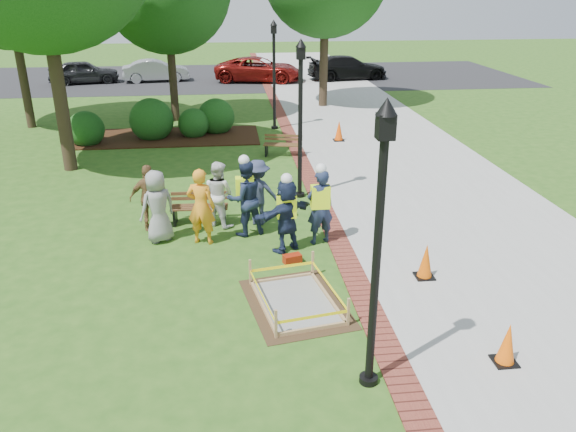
{
  "coord_description": "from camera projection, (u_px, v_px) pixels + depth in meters",
  "views": [
    {
      "loc": [
        -0.7,
        -9.65,
        5.54
      ],
      "look_at": [
        0.5,
        1.2,
        1.0
      ],
      "focal_mm": 35.0,
      "sensor_mm": 36.0,
      "label": 1
    }
  ],
  "objects": [
    {
      "name": "ground",
      "position": [
        270.0,
        287.0,
        11.05
      ],
      "size": [
        100.0,
        100.0,
        0.0
      ],
      "primitive_type": "plane",
      "color": "#285116",
      "rests_on": "ground"
    },
    {
      "name": "sidewalk",
      "position": [
        383.0,
        145.0,
        20.73
      ],
      "size": [
        6.0,
        60.0,
        0.02
      ],
      "primitive_type": "cube",
      "color": "#9E9E99",
      "rests_on": "ground"
    },
    {
      "name": "brick_edging",
      "position": [
        296.0,
        147.0,
        20.4
      ],
      "size": [
        0.5,
        60.0,
        0.03
      ],
      "primitive_type": "cube",
      "color": "maroon",
      "rests_on": "ground"
    },
    {
      "name": "mulch_bed",
      "position": [
        168.0,
        137.0,
        21.75
      ],
      "size": [
        7.0,
        3.0,
        0.05
      ],
      "primitive_type": "cube",
      "color": "#381E0F",
      "rests_on": "ground"
    },
    {
      "name": "parking_lot",
      "position": [
        236.0,
        77.0,
        35.83
      ],
      "size": [
        36.0,
        12.0,
        0.01
      ],
      "primitive_type": "cube",
      "color": "black",
      "rests_on": "ground"
    },
    {
      "name": "wet_concrete_pad",
      "position": [
        296.0,
        293.0,
        10.38
      ],
      "size": [
        2.08,
        2.57,
        0.55
      ],
      "color": "#47331E",
      "rests_on": "ground"
    },
    {
      "name": "bench_near",
      "position": [
        200.0,
        214.0,
        13.92
      ],
      "size": [
        1.42,
        0.53,
        0.76
      ],
      "color": "brown",
      "rests_on": "ground"
    },
    {
      "name": "bench_far",
      "position": [
        283.0,
        150.0,
        19.36
      ],
      "size": [
        1.38,
        0.72,
        0.71
      ],
      "color": "brown",
      "rests_on": "ground"
    },
    {
      "name": "cone_front",
      "position": [
        507.0,
        345.0,
        8.7
      ],
      "size": [
        0.37,
        0.37,
        0.73
      ],
      "color": "black",
      "rests_on": "ground"
    },
    {
      "name": "cone_back",
      "position": [
        426.0,
        262.0,
        11.26
      ],
      "size": [
        0.38,
        0.38,
        0.75
      ],
      "color": "black",
      "rests_on": "ground"
    },
    {
      "name": "cone_far",
      "position": [
        339.0,
        131.0,
        21.15
      ],
      "size": [
        0.39,
        0.39,
        0.78
      ],
      "color": "black",
      "rests_on": "ground"
    },
    {
      "name": "toolbox",
      "position": [
        292.0,
        259.0,
        11.98
      ],
      "size": [
        0.42,
        0.31,
        0.19
      ],
      "primitive_type": "cube",
      "rotation": [
        0.0,
        0.0,
        0.29
      ],
      "color": "maroon",
      "rests_on": "ground"
    },
    {
      "name": "lamp_near",
      "position": [
        378.0,
        231.0,
        7.47
      ],
      "size": [
        0.28,
        0.28,
        4.26
      ],
      "color": "black",
      "rests_on": "ground"
    },
    {
      "name": "lamp_mid",
      "position": [
        300.0,
        108.0,
        14.82
      ],
      "size": [
        0.28,
        0.28,
        4.26
      ],
      "color": "black",
      "rests_on": "ground"
    },
    {
      "name": "lamp_far",
      "position": [
        274.0,
        67.0,
        22.16
      ],
      "size": [
        0.28,
        0.28,
        4.26
      ],
      "color": "black",
      "rests_on": "ground"
    },
    {
      "name": "shrub_a",
      "position": [
        88.0,
        144.0,
        20.83
      ],
      "size": [
        1.34,
        1.34,
        1.34
      ],
      "primitive_type": "sphere",
      "color": "#143F12",
      "rests_on": "ground"
    },
    {
      "name": "shrub_b",
      "position": [
        153.0,
        138.0,
        21.66
      ],
      "size": [
        1.66,
        1.66,
        1.66
      ],
      "primitive_type": "sphere",
      "color": "#143F12",
      "rests_on": "ground"
    },
    {
      "name": "shrub_c",
      "position": [
        194.0,
        136.0,
        21.92
      ],
      "size": [
        1.19,
        1.19,
        1.19
      ],
      "primitive_type": "sphere",
      "color": "#143F12",
      "rests_on": "ground"
    },
    {
      "name": "shrub_d",
      "position": [
        217.0,
        132.0,
        22.54
      ],
      "size": [
        1.46,
        1.46,
        1.46
      ],
      "primitive_type": "sphere",
      "color": "#143F12",
      "rests_on": "ground"
    },
    {
      "name": "shrub_e",
      "position": [
        162.0,
        133.0,
        22.4
      ],
      "size": [
        0.86,
        0.86,
        0.86
      ],
      "primitive_type": "sphere",
      "color": "#143F12",
      "rests_on": "ground"
    },
    {
      "name": "casual_person_a",
      "position": [
        158.0,
        206.0,
        12.74
      ],
      "size": [
        0.64,
        0.59,
        1.69
      ],
      "color": "gray",
      "rests_on": "ground"
    },
    {
      "name": "casual_person_b",
      "position": [
        201.0,
        207.0,
        12.61
      ],
      "size": [
        0.65,
        0.51,
        1.78
      ],
      "color": "orange",
      "rests_on": "ground"
    },
    {
      "name": "casual_person_c",
      "position": [
        219.0,
        194.0,
        13.6
      ],
      "size": [
        0.61,
        0.59,
        1.62
      ],
      "color": "silver",
      "rests_on": "ground"
    },
    {
      "name": "casual_person_d",
      "position": [
        150.0,
        198.0,
        13.33
      ],
      "size": [
        0.55,
        0.38,
        1.63
      ],
      "color": "brown",
      "rests_on": "ground"
    },
    {
      "name": "casual_person_e",
      "position": [
        258.0,
        192.0,
        13.68
      ],
      "size": [
        0.58,
        0.44,
        1.63
      ],
      "color": "#2B324C",
      "rests_on": "ground"
    },
    {
      "name": "hivis_worker_a",
      "position": [
        287.0,
        213.0,
        12.26
      ],
      "size": [
        0.63,
        0.57,
        1.8
      ],
      "color": "#17263C",
      "rests_on": "ground"
    },
    {
      "name": "hivis_worker_b",
      "position": [
        320.0,
        204.0,
        12.6
      ],
      "size": [
        0.64,
        0.5,
        1.9
      ],
      "color": "#192441",
      "rests_on": "ground"
    },
    {
      "name": "hivis_worker_c",
      "position": [
        245.0,
        196.0,
        13.03
      ],
      "size": [
        0.66,
        0.53,
        1.96
      ],
      "color": "#181C3F",
      "rests_on": "ground"
    },
    {
      "name": "parked_car_a",
      "position": [
        85.0,
        83.0,
        33.52
      ],
      "size": [
        2.92,
        4.85,
        1.48
      ],
      "primitive_type": "imported",
      "rotation": [
        0.0,
        0.0,
        1.79
      ],
      "color": "black",
      "rests_on": "ground"
    },
    {
      "name": "parked_car_b",
      "position": [
        157.0,
        82.0,
        34.18
      ],
      "size": [
        2.43,
        4.53,
        1.41
      ],
      "primitive_type": "imported",
      "rotation": [
        0.0,
        0.0,
        1.7
      ],
      "color": "#97979B",
      "rests_on": "ground"
    },
    {
      "name": "parked_car_c",
      "position": [
        259.0,
        82.0,
        34.16
      ],
      "size": [
        3.03,
        5.18,
        1.58
      ],
      "primitive_type": "imported",
      "rotation": [
        0.0,
        0.0,
        1.37
      ],
      "color": "maroon",
      "rests_on": "ground"
    },
    {
      "name": "parked_car_d",
      "position": [
        347.0,
        79.0,
        34.95
      ],
      "size": [
        2.65,
        4.99,
        1.56
      ],
      "primitive_type": "imported",
      "rotation": [
        0.0,
        0.0,
        1.7
      ],
      "color": "black",
      "rests_on": "ground"
    }
  ]
}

